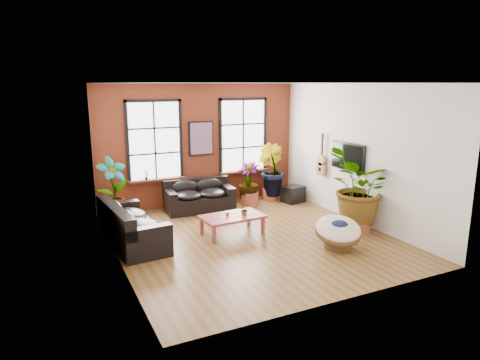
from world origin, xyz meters
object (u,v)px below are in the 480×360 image
object	(u,v)px
sofa_back	(199,197)
sofa_left	(130,226)
papasan_chair	(338,231)
coffee_table	(232,218)

from	to	relation	value
sofa_back	sofa_left	size ratio (longest dim) A/B	0.80
sofa_left	papasan_chair	xyz separation A→B (m)	(3.99, -2.20, -0.03)
sofa_left	coffee_table	bearing A→B (deg)	-106.02
sofa_left	coffee_table	world-z (taller)	sofa_left
papasan_chair	sofa_left	bearing A→B (deg)	172.06
sofa_left	coffee_table	distance (m)	2.34
sofa_left	papasan_chair	size ratio (longest dim) A/B	1.88
sofa_back	coffee_table	size ratio (longest dim) A/B	1.28
sofa_back	coffee_table	xyz separation A→B (m)	(0.01, -2.23, 0.02)
sofa_back	papasan_chair	world-z (taller)	sofa_back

